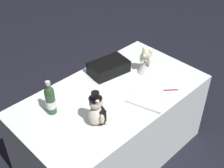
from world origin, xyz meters
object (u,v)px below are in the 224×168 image
object	(u,v)px
teddy_bear_bride	(147,61)
guestbook	(148,100)
champagne_bottle	(50,100)
signing_pen	(171,90)
teddy_bear_groom	(97,112)
gift_case_black	(109,67)

from	to	relation	value
teddy_bear_bride	guestbook	xyz separation A→B (m)	(0.30, 0.28, -0.10)
teddy_bear_bride	champagne_bottle	world-z (taller)	champagne_bottle
champagne_bottle	signing_pen	xyz separation A→B (m)	(-0.85, 0.47, -0.12)
teddy_bear_bride	signing_pen	xyz separation A→B (m)	(0.07, 0.32, -0.10)
teddy_bear_groom	signing_pen	bearing A→B (deg)	168.05
teddy_bear_groom	guestbook	bearing A→B (deg)	167.92
champagne_bottle	teddy_bear_bride	bearing A→B (deg)	171.00
signing_pen	champagne_bottle	bearing A→B (deg)	-28.84
teddy_bear_bride	guestbook	bearing A→B (deg)	42.23
teddy_bear_groom	champagne_bottle	size ratio (longest dim) A/B	1.00
signing_pen	gift_case_black	xyz separation A→B (m)	(0.19, -0.55, 0.05)
teddy_bear_groom	teddy_bear_bride	world-z (taller)	teddy_bear_groom
teddy_bear_bride	champagne_bottle	distance (m)	0.93
teddy_bear_groom	teddy_bear_bride	xyz separation A→B (m)	(-0.75, -0.18, -0.00)
teddy_bear_groom	signing_pen	size ratio (longest dim) A/B	2.72
teddy_bear_bride	teddy_bear_groom	bearing A→B (deg)	13.40
teddy_bear_bride	champagne_bottle	xyz separation A→B (m)	(0.92, -0.15, 0.01)
teddy_bear_groom	champagne_bottle	xyz separation A→B (m)	(0.17, -0.32, 0.01)
champagne_bottle	gift_case_black	bearing A→B (deg)	-173.42
champagne_bottle	gift_case_black	size ratio (longest dim) A/B	0.78
teddy_bear_bride	gift_case_black	distance (m)	0.34
champagne_bottle	signing_pen	size ratio (longest dim) A/B	2.72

